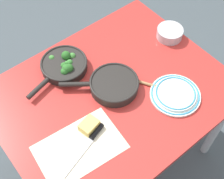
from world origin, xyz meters
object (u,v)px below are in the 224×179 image
Objects in this scene: skillet_broccoli at (64,65)px; cheese_block at (89,126)px; skillet_eggs at (113,85)px; grater_knife at (89,142)px; prep_bowl_steel at (170,33)px; dinner_plate_stack at (175,94)px; wooden_spoon at (141,82)px.

skillet_broccoli is 0.37m from cheese_block.
grater_knife is (0.27, 0.16, -0.02)m from skillet_eggs.
grater_knife is (0.15, 0.42, -0.02)m from skillet_broccoli.
cheese_block is at bearing 59.01° from skillet_broccoli.
skillet_broccoli is 0.61m from prep_bowl_steel.
cheese_block is at bearing -15.62° from dinner_plate_stack.
grater_knife is at bearing 17.99° from prep_bowl_steel.
skillet_broccoli reaches higher than skillet_eggs.
cheese_block is 0.38× the size of dinner_plate_stack.
skillet_eggs is 0.47m from prep_bowl_steel.
dinner_plate_stack is at bearing 169.66° from skillet_eggs.
prep_bowl_steel is at bearing -132.96° from skillet_eggs.
skillet_broccoli reaches higher than cheese_block.
skillet_broccoli is 1.09× the size of skillet_eggs.
prep_bowl_steel reaches higher than cheese_block.
wooden_spoon is 0.18m from dinner_plate_stack.
dinner_plate_stack reaches higher than wooden_spoon.
prep_bowl_steel is at bearing -98.19° from wooden_spoon.
skillet_eggs is 1.38× the size of dinner_plate_stack.
skillet_eggs is at bearing 9.46° from prep_bowl_steel.
skillet_eggs reaches higher than dinner_plate_stack.
prep_bowl_steel is at bearing -165.18° from cheese_block.
cheese_block is (0.35, 0.04, 0.01)m from wooden_spoon.
prep_bowl_steel is (-0.47, -0.08, -0.00)m from skillet_eggs.
dinner_plate_stack is at bearing 174.85° from wooden_spoon.
cheese_block is at bearing 62.56° from skillet_eggs.
dinner_plate_stack is 0.40m from prep_bowl_steel.
skillet_broccoli is 2.59× the size of prep_bowl_steel.
skillet_eggs reaches higher than cheese_block.
prep_bowl_steel is (-0.69, -0.18, 0.00)m from cheese_block.
cheese_block reaches higher than grater_knife.
skillet_broccoli is 3.95× the size of cheese_block.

